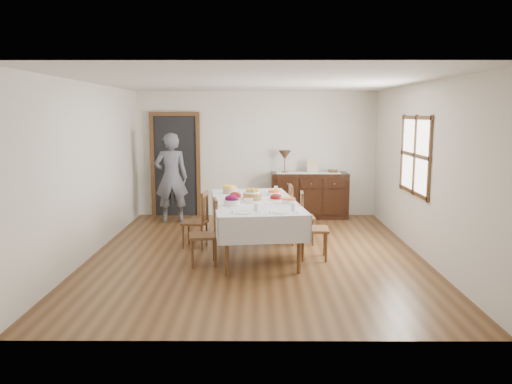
{
  "coord_description": "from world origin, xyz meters",
  "views": [
    {
      "loc": [
        0.03,
        -7.46,
        2.14
      ],
      "look_at": [
        0.0,
        0.1,
        0.95
      ],
      "focal_mm": 35.0,
      "sensor_mm": 36.0,
      "label": 1
    }
  ],
  "objects_px": {
    "chair_left_near": "(207,232)",
    "chair_right_far": "(299,214)",
    "chair_left_far": "(198,219)",
    "chair_right_near": "(311,225)",
    "table_lamp": "(285,156)",
    "dining_table": "(255,207)",
    "person": "(171,175)",
    "sideboard": "(309,195)"
  },
  "relations": [
    {
      "from": "chair_left_far",
      "to": "person",
      "type": "bearing_deg",
      "value": -149.9
    },
    {
      "from": "chair_right_far",
      "to": "table_lamp",
      "type": "xyz_separation_m",
      "value": [
        -0.13,
        2.07,
        0.8
      ]
    },
    {
      "from": "person",
      "to": "table_lamp",
      "type": "relative_size",
      "value": 4.12
    },
    {
      "from": "chair_right_near",
      "to": "chair_right_far",
      "type": "distance_m",
      "value": 0.88
    },
    {
      "from": "dining_table",
      "to": "chair_left_near",
      "type": "xyz_separation_m",
      "value": [
        -0.68,
        -0.57,
        -0.26
      ]
    },
    {
      "from": "sideboard",
      "to": "person",
      "type": "relative_size",
      "value": 0.83
    },
    {
      "from": "chair_right_far",
      "to": "sideboard",
      "type": "height_order",
      "value": "chair_right_far"
    },
    {
      "from": "chair_left_near",
      "to": "chair_right_far",
      "type": "xyz_separation_m",
      "value": [
        1.4,
        1.18,
        0.02
      ]
    },
    {
      "from": "chair_left_far",
      "to": "person",
      "type": "height_order",
      "value": "person"
    },
    {
      "from": "chair_left_near",
      "to": "chair_right_far",
      "type": "bearing_deg",
      "value": 120.84
    },
    {
      "from": "dining_table",
      "to": "chair_right_far",
      "type": "distance_m",
      "value": 0.98
    },
    {
      "from": "chair_right_far",
      "to": "sideboard",
      "type": "bearing_deg",
      "value": -13.19
    },
    {
      "from": "dining_table",
      "to": "sideboard",
      "type": "bearing_deg",
      "value": 60.69
    },
    {
      "from": "chair_right_near",
      "to": "sideboard",
      "type": "bearing_deg",
      "value": -2.09
    },
    {
      "from": "person",
      "to": "table_lamp",
      "type": "distance_m",
      "value": 2.32
    },
    {
      "from": "person",
      "to": "table_lamp",
      "type": "xyz_separation_m",
      "value": [
        2.26,
        0.41,
        0.35
      ]
    },
    {
      "from": "chair_right_near",
      "to": "sideboard",
      "type": "distance_m",
      "value": 2.98
    },
    {
      "from": "chair_right_far",
      "to": "table_lamp",
      "type": "bearing_deg",
      "value": 0.84
    },
    {
      "from": "table_lamp",
      "to": "person",
      "type": "bearing_deg",
      "value": -169.77
    },
    {
      "from": "chair_right_near",
      "to": "table_lamp",
      "type": "xyz_separation_m",
      "value": [
        -0.23,
        2.95,
        0.79
      ]
    },
    {
      "from": "chair_left_near",
      "to": "chair_right_near",
      "type": "relative_size",
      "value": 0.95
    },
    {
      "from": "chair_left_far",
      "to": "chair_right_far",
      "type": "distance_m",
      "value": 1.66
    },
    {
      "from": "dining_table",
      "to": "sideboard",
      "type": "distance_m",
      "value": 2.94
    },
    {
      "from": "chair_left_near",
      "to": "table_lamp",
      "type": "xyz_separation_m",
      "value": [
        1.28,
        3.25,
        0.81
      ]
    },
    {
      "from": "chair_right_far",
      "to": "table_lamp",
      "type": "distance_m",
      "value": 2.22
    },
    {
      "from": "chair_left_near",
      "to": "chair_left_far",
      "type": "relative_size",
      "value": 1.05
    },
    {
      "from": "chair_right_near",
      "to": "table_lamp",
      "type": "height_order",
      "value": "table_lamp"
    },
    {
      "from": "chair_left_near",
      "to": "table_lamp",
      "type": "distance_m",
      "value": 3.59
    },
    {
      "from": "chair_left_near",
      "to": "chair_right_far",
      "type": "relative_size",
      "value": 0.97
    },
    {
      "from": "chair_left_near",
      "to": "sideboard",
      "type": "distance_m",
      "value": 3.74
    },
    {
      "from": "chair_left_near",
      "to": "person",
      "type": "relative_size",
      "value": 0.5
    },
    {
      "from": "sideboard",
      "to": "table_lamp",
      "type": "bearing_deg",
      "value": -177.48
    },
    {
      "from": "sideboard",
      "to": "person",
      "type": "height_order",
      "value": "person"
    },
    {
      "from": "chair_right_far",
      "to": "dining_table",
      "type": "bearing_deg",
      "value": 127.52
    },
    {
      "from": "chair_right_near",
      "to": "sideboard",
      "type": "xyz_separation_m",
      "value": [
        0.28,
        2.97,
        -0.04
      ]
    },
    {
      "from": "person",
      "to": "chair_left_far",
      "type": "bearing_deg",
      "value": 101.28
    },
    {
      "from": "chair_left_near",
      "to": "chair_left_far",
      "type": "bearing_deg",
      "value": -174.83
    },
    {
      "from": "dining_table",
      "to": "person",
      "type": "xyz_separation_m",
      "value": [
        -1.66,
        2.28,
        0.21
      ]
    },
    {
      "from": "chair_left_near",
      "to": "chair_right_far",
      "type": "height_order",
      "value": "chair_right_far"
    },
    {
      "from": "dining_table",
      "to": "chair_right_far",
      "type": "relative_size",
      "value": 2.6
    },
    {
      "from": "dining_table",
      "to": "table_lamp",
      "type": "height_order",
      "value": "table_lamp"
    },
    {
      "from": "chair_left_far",
      "to": "sideboard",
      "type": "bearing_deg",
      "value": 147.73
    }
  ]
}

